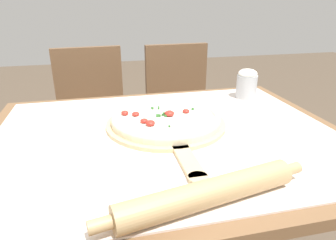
# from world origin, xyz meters

# --- Properties ---
(dining_table) EXTENTS (1.12, 0.89, 0.74)m
(dining_table) POSITION_xyz_m (0.00, 0.00, 0.62)
(dining_table) COLOR brown
(dining_table) RESTS_ON ground_plane
(towel_cloth) EXTENTS (1.04, 0.81, 0.00)m
(towel_cloth) POSITION_xyz_m (0.00, 0.00, 0.74)
(towel_cloth) COLOR silver
(towel_cloth) RESTS_ON dining_table
(pizza_peel) EXTENTS (0.39, 0.56, 0.01)m
(pizza_peel) POSITION_xyz_m (0.01, 0.05, 0.75)
(pizza_peel) COLOR #D6B784
(pizza_peel) RESTS_ON towel_cloth
(pizza) EXTENTS (0.36, 0.36, 0.04)m
(pizza) POSITION_xyz_m (0.01, 0.07, 0.77)
(pizza) COLOR beige
(pizza) RESTS_ON pizza_peel
(rolling_pin) EXTENTS (0.47, 0.13, 0.06)m
(rolling_pin) POSITION_xyz_m (0.00, -0.35, 0.77)
(rolling_pin) COLOR tan
(rolling_pin) RESTS_ON towel_cloth
(chair_left) EXTENTS (0.43, 0.43, 0.88)m
(chair_left) POSITION_xyz_m (-0.25, 0.83, 0.51)
(chair_left) COLOR brown
(chair_left) RESTS_ON ground_plane
(chair_right) EXTENTS (0.42, 0.42, 0.88)m
(chair_right) POSITION_xyz_m (0.27, 0.83, 0.51)
(chair_right) COLOR brown
(chair_right) RESTS_ON ground_plane
(flour_cup) EXTENTS (0.08, 0.08, 0.12)m
(flour_cup) POSITION_xyz_m (0.40, 0.28, 0.80)
(flour_cup) COLOR #B2B7BC
(flour_cup) RESTS_ON towel_cloth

